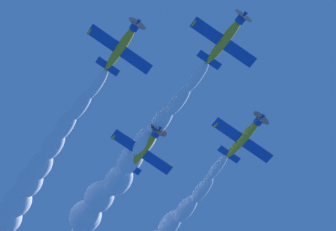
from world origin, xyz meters
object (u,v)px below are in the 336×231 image
airplane_left_wingman (245,137)px  airplane_slot_tail (144,149)px  airplane_lead (226,39)px  airplane_right_wingman (122,46)px

airplane_left_wingman → airplane_slot_tail: 14.26m
airplane_left_wingman → airplane_lead: bearing=-121.0°
airplane_lead → airplane_slot_tail: airplane_slot_tail is taller
airplane_lead → airplane_slot_tail: bearing=105.6°
airplane_slot_tail → airplane_lead: bearing=-74.4°
airplane_left_wingman → airplane_right_wingman: size_ratio=1.00×
airplane_right_wingman → airplane_slot_tail: size_ratio=1.00×
airplane_lead → airplane_right_wingman: size_ratio=1.01×
airplane_left_wingman → airplane_right_wingman: 21.35m
airplane_lead → airplane_slot_tail: (-5.25, 18.76, 0.30)m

